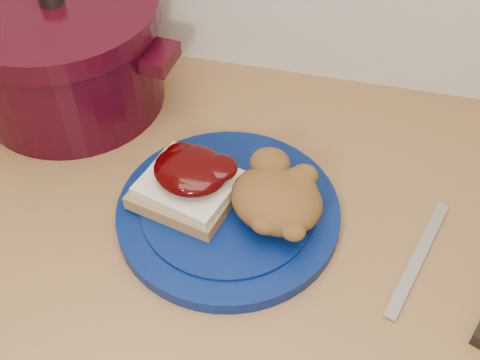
% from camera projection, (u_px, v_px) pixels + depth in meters
% --- Properties ---
extents(plate, '(0.35, 0.35, 0.02)m').
position_uv_depth(plate, '(228.00, 212.00, 0.74)').
color(plate, '#05164F').
rests_on(plate, wood_countertop).
extents(sandwich, '(0.14, 0.13, 0.06)m').
position_uv_depth(sandwich, '(189.00, 182.00, 0.73)').
color(sandwich, olive).
rests_on(sandwich, plate).
extents(stuffing_mound, '(0.14, 0.13, 0.06)m').
position_uv_depth(stuffing_mound, '(276.00, 200.00, 0.70)').
color(stuffing_mound, brown).
rests_on(stuffing_mound, plate).
extents(butter_knife, '(0.07, 0.18, 0.00)m').
position_uv_depth(butter_knife, '(418.00, 257.00, 0.70)').
color(butter_knife, silver).
rests_on(butter_knife, wood_countertop).
extents(dutch_oven, '(0.34, 0.30, 0.18)m').
position_uv_depth(dutch_oven, '(65.00, 53.00, 0.85)').
color(dutch_oven, black).
rests_on(dutch_oven, wood_countertop).
extents(pepper_grinder, '(0.07, 0.07, 0.12)m').
position_uv_depth(pepper_grinder, '(67.00, 40.00, 0.90)').
color(pepper_grinder, black).
rests_on(pepper_grinder, wood_countertop).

